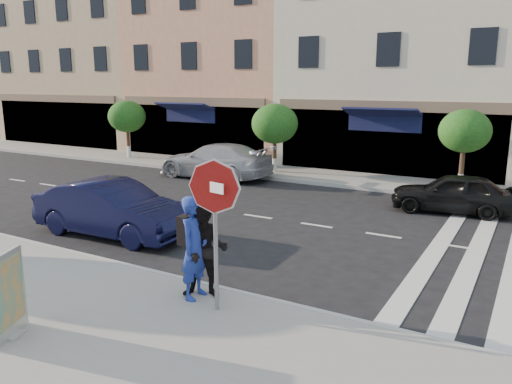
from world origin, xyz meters
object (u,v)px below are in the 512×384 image
(car_far_mid, at_px, (453,193))
(car_far_left, at_px, (215,161))
(photographer, at_px, (195,248))
(poster_board, at_px, (8,297))
(stop_sign, at_px, (215,203))
(car_near_mid, at_px, (112,209))
(walker, at_px, (205,250))

(car_far_mid, bearing_deg, car_far_left, -103.63)
(photographer, relative_size, poster_board, 1.41)
(car_far_left, bearing_deg, car_far_mid, 83.02)
(stop_sign, xyz_separation_m, car_near_mid, (-5.26, 2.68, -1.37))
(walker, distance_m, car_near_mid, 5.29)
(poster_board, relative_size, car_near_mid, 0.30)
(car_far_left, bearing_deg, photographer, 32.37)
(stop_sign, relative_size, photographer, 1.40)
(poster_board, distance_m, car_near_mid, 5.90)
(photographer, bearing_deg, car_near_mid, 59.43)
(car_far_mid, bearing_deg, walker, -24.17)
(stop_sign, bearing_deg, car_near_mid, 165.24)
(photographer, height_order, car_near_mid, photographer)
(walker, bearing_deg, car_near_mid, 129.98)
(poster_board, relative_size, car_far_mid, 0.37)
(car_far_left, xyz_separation_m, car_far_mid, (10.10, -1.15, -0.11))
(photographer, relative_size, car_far_left, 0.37)
(photographer, distance_m, walker, 0.19)
(photographer, height_order, poster_board, photographer)
(poster_board, xyz_separation_m, car_far_left, (-5.35, 13.56, -0.06))
(walker, relative_size, poster_board, 1.32)
(walker, xyz_separation_m, poster_board, (-1.81, -2.81, -0.24))
(stop_sign, relative_size, poster_board, 1.96)
(poster_board, height_order, car_far_left, poster_board)
(photographer, relative_size, walker, 1.07)
(poster_board, height_order, car_near_mid, poster_board)
(stop_sign, xyz_separation_m, poster_board, (-2.31, -2.43, -1.30))
(walker, bearing_deg, car_far_mid, 48.77)
(photographer, xyz_separation_m, car_far_left, (-7.02, 10.86, -0.37))
(photographer, xyz_separation_m, poster_board, (-1.66, -2.70, -0.31))
(car_far_left, bearing_deg, car_near_mid, 15.40)
(walker, distance_m, car_far_left, 12.92)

